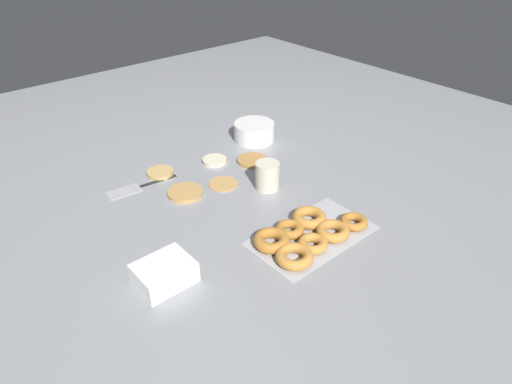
# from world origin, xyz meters

# --- Properties ---
(ground_plane) EXTENTS (3.00, 3.00, 0.00)m
(ground_plane) POSITION_xyz_m (0.00, 0.00, 0.00)
(ground_plane) COLOR gray
(pancake_0) EXTENTS (0.10, 0.10, 0.01)m
(pancake_0) POSITION_xyz_m (-0.14, 0.25, 0.01)
(pancake_0) COLOR tan
(pancake_0) RESTS_ON ground_plane
(pancake_1) EXTENTS (0.12, 0.12, 0.01)m
(pancake_1) POSITION_xyz_m (0.18, 0.10, 0.01)
(pancake_1) COLOR #B27F42
(pancake_1) RESTS_ON ground_plane
(pancake_2) EXTENTS (0.09, 0.09, 0.01)m
(pancake_2) POSITION_xyz_m (0.07, 0.19, 0.01)
(pancake_2) COLOR beige
(pancake_2) RESTS_ON ground_plane
(pancake_3) EXTENTS (0.12, 0.12, 0.01)m
(pancake_3) POSITION_xyz_m (-0.14, 0.08, 0.01)
(pancake_3) COLOR tan
(pancake_3) RESTS_ON ground_plane
(pancake_4) EXTENTS (0.10, 0.10, 0.01)m
(pancake_4) POSITION_xyz_m (-0.01, 0.04, 0.00)
(pancake_4) COLOR tan
(pancake_4) RESTS_ON ground_plane
(donut_tray) EXTENTS (0.37, 0.21, 0.04)m
(donut_tray) POSITION_xyz_m (-0.00, -0.36, 0.02)
(donut_tray) COLOR #ADAFB5
(donut_tray) RESTS_ON ground_plane
(batter_bowl) EXTENTS (0.17, 0.17, 0.07)m
(batter_bowl) POSITION_xyz_m (0.31, 0.24, 0.04)
(batter_bowl) COLOR white
(batter_bowl) RESTS_ON ground_plane
(container_stack) EXTENTS (0.14, 0.11, 0.06)m
(container_stack) POSITION_xyz_m (-0.41, -0.25, 0.03)
(container_stack) COLOR white
(container_stack) RESTS_ON ground_plane
(paper_cup) EXTENTS (0.08, 0.08, 0.10)m
(paper_cup) POSITION_xyz_m (0.10, -0.08, 0.05)
(paper_cup) COLOR beige
(paper_cup) RESTS_ON ground_plane
(spatula) EXTENTS (0.25, 0.07, 0.01)m
(spatula) POSITION_xyz_m (-0.26, 0.22, 0.00)
(spatula) COLOR black
(spatula) RESTS_ON ground_plane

